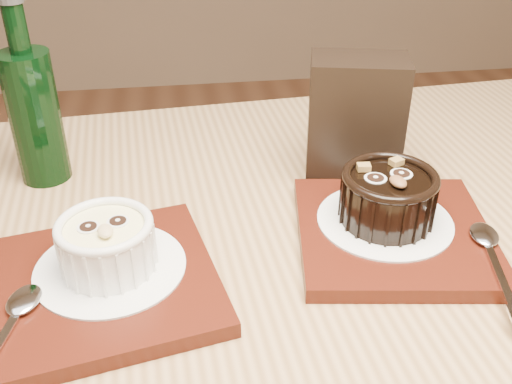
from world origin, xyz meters
TOP-DOWN VIEW (x-y plane):
  - table at (0.21, 0.13)m, footprint 1.26×0.89m
  - tray_left at (0.07, 0.14)m, footprint 0.21×0.21m
  - doily_left at (0.07, 0.16)m, footprint 0.13×0.13m
  - ramekin_white at (0.07, 0.16)m, footprint 0.08×0.08m
  - spoon_left at (-0.00, 0.09)m, footprint 0.05×0.14m
  - tray_right at (0.33, 0.18)m, footprint 0.20×0.20m
  - doily_right at (0.33, 0.19)m, footprint 0.13×0.13m
  - ramekin_dark at (0.33, 0.19)m, footprint 0.09×0.09m
  - spoon_right at (0.40, 0.12)m, footprint 0.05×0.14m
  - condiment_stand at (0.32, 0.30)m, footprint 0.11×0.08m
  - green_bottle at (-0.02, 0.35)m, footprint 0.05×0.05m

SIDE VIEW (x-z plane):
  - table at x=0.21m, z-range 0.28..1.03m
  - tray_left at x=0.07m, z-range 0.75..0.76m
  - tray_right at x=0.33m, z-range 0.75..0.76m
  - doily_left at x=0.07m, z-range 0.77..0.77m
  - doily_right at x=0.33m, z-range 0.77..0.77m
  - spoon_left at x=0.00m, z-range 0.77..0.77m
  - spoon_right at x=0.40m, z-range 0.77..0.77m
  - ramekin_white at x=0.07m, z-range 0.77..0.82m
  - ramekin_dark at x=0.33m, z-range 0.77..0.82m
  - condiment_stand at x=0.32m, z-range 0.75..0.89m
  - green_bottle at x=-0.02m, z-range 0.73..0.93m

